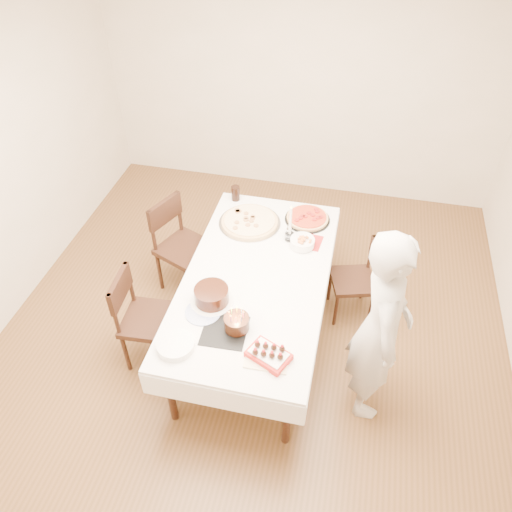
% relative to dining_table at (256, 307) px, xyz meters
% --- Properties ---
extents(floor, '(5.00, 5.00, 0.00)m').
position_rel_dining_table_xyz_m(floor, '(-0.03, -0.03, -0.38)').
color(floor, brown).
rests_on(floor, ground).
extents(wall_back, '(4.50, 0.04, 2.70)m').
position_rel_dining_table_xyz_m(wall_back, '(-0.03, 2.47, 0.98)').
color(wall_back, beige).
rests_on(wall_back, floor).
extents(ceiling, '(5.00, 5.00, 0.00)m').
position_rel_dining_table_xyz_m(ceiling, '(-0.03, -0.03, 2.33)').
color(ceiling, white).
rests_on(ceiling, wall_back).
extents(dining_table, '(1.23, 2.19, 0.75)m').
position_rel_dining_table_xyz_m(dining_table, '(0.00, 0.00, 0.00)').
color(dining_table, white).
rests_on(dining_table, floor).
extents(chair_right_savory, '(0.51, 0.51, 0.80)m').
position_rel_dining_table_xyz_m(chair_right_savory, '(0.79, 0.48, 0.02)').
color(chair_right_savory, '#321910').
rests_on(chair_right_savory, floor).
extents(chair_left_savory, '(0.64, 0.64, 0.95)m').
position_rel_dining_table_xyz_m(chair_left_savory, '(-0.79, 0.48, 0.10)').
color(chair_left_savory, '#321910').
rests_on(chair_left_savory, floor).
extents(chair_left_dessert, '(0.50, 0.50, 0.92)m').
position_rel_dining_table_xyz_m(chair_left_dessert, '(-0.80, -0.40, 0.08)').
color(chair_left_dessert, '#321910').
rests_on(chair_left_dessert, floor).
extents(person, '(0.46, 0.65, 1.70)m').
position_rel_dining_table_xyz_m(person, '(0.99, -0.41, 0.47)').
color(person, beige).
rests_on(person, floor).
extents(pizza_white, '(0.59, 0.59, 0.04)m').
position_rel_dining_table_xyz_m(pizza_white, '(-0.21, 0.65, 0.40)').
color(pizza_white, beige).
rests_on(pizza_white, dining_table).
extents(pizza_pepperoni, '(0.54, 0.54, 0.04)m').
position_rel_dining_table_xyz_m(pizza_pepperoni, '(0.30, 0.82, 0.40)').
color(pizza_pepperoni, red).
rests_on(pizza_pepperoni, dining_table).
extents(red_placemat, '(0.24, 0.24, 0.01)m').
position_rel_dining_table_xyz_m(red_placemat, '(0.36, 0.52, 0.38)').
color(red_placemat, '#B21E1E').
rests_on(red_placemat, dining_table).
extents(pasta_bowl, '(0.25, 0.25, 0.07)m').
position_rel_dining_table_xyz_m(pasta_bowl, '(0.31, 0.45, 0.42)').
color(pasta_bowl, white).
rests_on(pasta_bowl, dining_table).
extents(taper_candle, '(0.10, 0.10, 0.37)m').
position_rel_dining_table_xyz_m(taper_candle, '(0.18, 0.51, 0.56)').
color(taper_candle, white).
rests_on(taper_candle, dining_table).
extents(shaker_pair, '(0.10, 0.10, 0.11)m').
position_rel_dining_table_xyz_m(shaker_pair, '(0.17, 0.52, 0.43)').
color(shaker_pair, white).
rests_on(shaker_pair, dining_table).
extents(cola_glass, '(0.10, 0.10, 0.15)m').
position_rel_dining_table_xyz_m(cola_glass, '(-0.42, 0.98, 0.45)').
color(cola_glass, black).
rests_on(cola_glass, dining_table).
extents(layer_cake, '(0.42, 0.42, 0.13)m').
position_rel_dining_table_xyz_m(layer_cake, '(-0.27, -0.34, 0.44)').
color(layer_cake, black).
rests_on(layer_cake, dining_table).
extents(cake_board, '(0.34, 0.34, 0.01)m').
position_rel_dining_table_xyz_m(cake_board, '(-0.10, -0.60, 0.38)').
color(cake_board, black).
rests_on(cake_board, dining_table).
extents(birthday_cake, '(0.20, 0.20, 0.17)m').
position_rel_dining_table_xyz_m(birthday_cake, '(-0.02, -0.56, 0.47)').
color(birthday_cake, '#33170E').
rests_on(birthday_cake, dining_table).
extents(strawberry_box, '(0.34, 0.29, 0.07)m').
position_rel_dining_table_xyz_m(strawberry_box, '(0.26, -0.77, 0.41)').
color(strawberry_box, '#A61913').
rests_on(strawberry_box, dining_table).
extents(box_lid, '(0.30, 0.20, 0.02)m').
position_rel_dining_table_xyz_m(box_lid, '(0.25, -0.78, 0.38)').
color(box_lid, beige).
rests_on(box_lid, dining_table).
extents(plate_stack, '(0.33, 0.33, 0.06)m').
position_rel_dining_table_xyz_m(plate_stack, '(-0.39, -0.82, 0.40)').
color(plate_stack, white).
rests_on(plate_stack, dining_table).
extents(china_plate, '(0.31, 0.31, 0.01)m').
position_rel_dining_table_xyz_m(china_plate, '(-0.30, -0.47, 0.38)').
color(china_plate, white).
rests_on(china_plate, dining_table).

